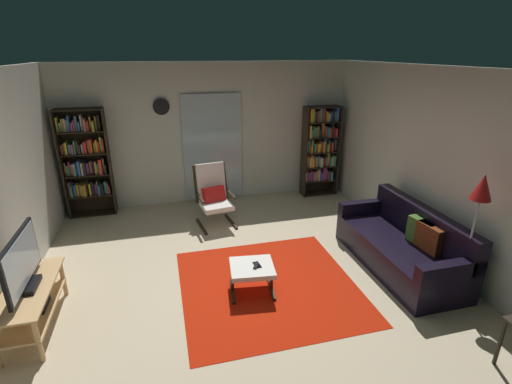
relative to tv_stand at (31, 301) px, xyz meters
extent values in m
plane|color=beige|center=(2.36, 0.31, -0.33)|extent=(7.02, 7.02, 0.00)
cube|color=silver|center=(2.36, 3.21, 0.97)|extent=(5.60, 0.06, 2.60)
cube|color=silver|center=(5.06, 0.31, 0.97)|extent=(0.06, 6.00, 2.60)
cube|color=silver|center=(2.40, 3.15, 0.72)|extent=(1.10, 0.01, 2.00)
cube|color=red|center=(2.61, 0.09, -0.32)|extent=(2.16, 2.16, 0.01)
cube|color=tan|center=(0.00, 0.00, 0.16)|extent=(0.46, 1.16, 0.02)
cube|color=tan|center=(0.00, 0.00, -0.10)|extent=(0.42, 1.10, 0.02)
cylinder|color=tan|center=(0.18, -0.53, -0.09)|extent=(0.05, 0.05, 0.47)
cylinder|color=tan|center=(0.18, 0.53, -0.09)|extent=(0.05, 0.05, 0.47)
cylinder|color=tan|center=(-0.18, 0.53, -0.09)|extent=(0.05, 0.05, 0.47)
cube|color=black|center=(0.00, 0.00, -0.06)|extent=(0.28, 0.28, 0.07)
cube|color=black|center=(0.00, 0.00, 0.19)|extent=(0.20, 0.32, 0.05)
cube|color=black|center=(0.00, 0.00, 0.49)|extent=(0.04, 0.93, 0.54)
cube|color=silver|center=(0.02, 0.00, 0.49)|extent=(0.01, 0.88, 0.49)
cube|color=black|center=(-0.19, 2.99, 0.62)|extent=(0.02, 0.30, 1.89)
cube|color=black|center=(0.56, 2.99, 0.62)|extent=(0.02, 0.30, 1.89)
cube|color=black|center=(0.18, 3.13, 0.62)|extent=(0.77, 0.02, 1.89)
cube|color=black|center=(0.18, 2.99, -0.31)|extent=(0.74, 0.28, 0.02)
cube|color=black|center=(0.18, 2.99, 0.05)|extent=(0.74, 0.28, 0.02)
cube|color=black|center=(0.18, 2.99, 0.43)|extent=(0.74, 0.28, 0.02)
cube|color=black|center=(0.18, 2.99, 0.81)|extent=(0.74, 0.28, 0.02)
cube|color=black|center=(0.18, 2.99, 1.18)|extent=(0.74, 0.28, 0.02)
cube|color=black|center=(0.18, 2.99, 1.55)|extent=(0.74, 0.28, 0.02)
cube|color=#913684|center=(-0.15, 2.98, 0.19)|extent=(0.04, 0.15, 0.26)
cube|color=#2F803B|center=(-0.11, 2.97, 0.17)|extent=(0.03, 0.23, 0.22)
cube|color=#3655AC|center=(-0.07, 2.97, 0.16)|extent=(0.04, 0.14, 0.21)
cube|color=gold|center=(-0.02, 2.97, 0.16)|extent=(0.03, 0.12, 0.21)
cube|color=#A38E3F|center=(0.02, 2.98, 0.16)|extent=(0.03, 0.12, 0.20)
cube|color=#9E9330|center=(0.06, 2.99, 0.16)|extent=(0.04, 0.21, 0.20)
cube|color=orange|center=(0.10, 2.98, 0.16)|extent=(0.03, 0.22, 0.21)
cube|color=black|center=(0.14, 2.98, 0.19)|extent=(0.02, 0.10, 0.27)
cube|color=gold|center=(0.18, 2.98, 0.16)|extent=(0.03, 0.16, 0.21)
cube|color=black|center=(0.22, 2.98, 0.17)|extent=(0.04, 0.12, 0.23)
cube|color=#8E4082|center=(0.26, 3.00, 0.15)|extent=(0.02, 0.14, 0.18)
cube|color=brown|center=(0.30, 2.98, 0.18)|extent=(0.02, 0.14, 0.24)
cube|color=#2D57B7|center=(0.33, 2.97, 0.15)|extent=(0.03, 0.24, 0.19)
cube|color=black|center=(0.38, 2.99, 0.16)|extent=(0.04, 0.19, 0.20)
cube|color=#2F8846|center=(0.43, 2.99, 0.17)|extent=(0.04, 0.13, 0.22)
cube|color=#923E8A|center=(0.46, 2.98, 0.16)|extent=(0.02, 0.14, 0.21)
cube|color=brown|center=(0.49, 3.00, 0.14)|extent=(0.02, 0.20, 0.16)
cube|color=brown|center=(-0.16, 2.99, 0.55)|extent=(0.02, 0.12, 0.23)
cube|color=#2F8C3D|center=(-0.13, 2.99, 0.53)|extent=(0.04, 0.12, 0.18)
cube|color=#8E3992|center=(-0.09, 3.01, 0.55)|extent=(0.03, 0.12, 0.23)
cube|color=orange|center=(-0.05, 3.00, 0.54)|extent=(0.04, 0.14, 0.20)
cube|color=#5A9AA3|center=(-0.01, 2.99, 0.55)|extent=(0.03, 0.20, 0.22)
cube|color=#375FA7|center=(0.03, 2.98, 0.55)|extent=(0.03, 0.13, 0.22)
cube|color=#3E63B0|center=(0.06, 2.97, 0.56)|extent=(0.03, 0.20, 0.25)
cube|color=#BFB49F|center=(0.11, 2.98, 0.55)|extent=(0.03, 0.20, 0.22)
cube|color=black|center=(0.15, 2.97, 0.55)|extent=(0.03, 0.21, 0.23)
cube|color=#8E3290|center=(0.19, 2.99, 0.53)|extent=(0.04, 0.11, 0.19)
cube|color=brown|center=(0.24, 3.00, 0.55)|extent=(0.04, 0.10, 0.22)
cube|color=#191C32|center=(0.29, 2.98, 0.55)|extent=(0.03, 0.13, 0.23)
cube|color=orange|center=(0.32, 2.98, 0.55)|extent=(0.03, 0.16, 0.22)
cube|color=#43884E|center=(0.36, 3.01, 0.53)|extent=(0.03, 0.17, 0.19)
cube|color=#D63D38|center=(0.41, 2.98, 0.57)|extent=(0.04, 0.23, 0.26)
cube|color=#A99830|center=(0.45, 3.01, 0.57)|extent=(0.02, 0.11, 0.27)
cube|color=#222727|center=(0.48, 2.99, 0.52)|extent=(0.03, 0.19, 0.17)
cube|color=brown|center=(-0.15, 2.98, 0.90)|extent=(0.03, 0.10, 0.17)
cube|color=brown|center=(-0.12, 2.99, 0.91)|extent=(0.03, 0.16, 0.19)
cube|color=gold|center=(-0.08, 2.98, 0.92)|extent=(0.03, 0.18, 0.21)
cube|color=teal|center=(-0.03, 3.00, 0.90)|extent=(0.04, 0.18, 0.17)
cube|color=#964484|center=(0.02, 2.97, 0.90)|extent=(0.03, 0.20, 0.17)
cube|color=#437A4C|center=(0.05, 2.98, 0.93)|extent=(0.02, 0.22, 0.23)
cube|color=brown|center=(0.08, 3.00, 0.92)|extent=(0.02, 0.15, 0.20)
cube|color=#2D2533|center=(0.12, 2.99, 0.90)|extent=(0.03, 0.23, 0.16)
cube|color=beige|center=(0.16, 2.98, 0.89)|extent=(0.03, 0.10, 0.16)
cube|color=red|center=(0.21, 2.98, 0.92)|extent=(0.04, 0.16, 0.20)
cube|color=brown|center=(0.26, 2.99, 0.93)|extent=(0.03, 0.13, 0.23)
cube|color=#CD3F29|center=(0.30, 3.00, 0.93)|extent=(0.04, 0.23, 0.24)
cube|color=#A59336|center=(0.35, 3.00, 0.90)|extent=(0.03, 0.12, 0.18)
cube|color=gold|center=(0.39, 3.00, 0.92)|extent=(0.03, 0.17, 0.21)
cube|color=red|center=(0.43, 2.98, 0.91)|extent=(0.02, 0.17, 0.20)
cube|color=#A09F39|center=(0.46, 2.98, 0.95)|extent=(0.03, 0.11, 0.26)
cube|color=red|center=(0.50, 2.99, 0.94)|extent=(0.02, 0.18, 0.24)
cube|color=#9A9F2C|center=(-0.16, 2.98, 1.32)|extent=(0.03, 0.15, 0.25)
cube|color=teal|center=(-0.12, 3.00, 1.27)|extent=(0.02, 0.14, 0.15)
cube|color=#A68C2C|center=(-0.08, 3.00, 1.30)|extent=(0.04, 0.11, 0.21)
cube|color=beige|center=(-0.04, 3.00, 1.30)|extent=(0.03, 0.15, 0.21)
cube|color=#5C908D|center=(-0.01, 2.99, 1.29)|extent=(0.02, 0.11, 0.20)
cube|color=#2E5DB6|center=(0.02, 2.99, 1.33)|extent=(0.03, 0.12, 0.27)
cube|color=#9F308C|center=(0.06, 2.98, 1.27)|extent=(0.03, 0.18, 0.16)
cube|color=brown|center=(0.10, 3.00, 1.29)|extent=(0.03, 0.20, 0.20)
cube|color=teal|center=(0.13, 2.99, 1.32)|extent=(0.02, 0.13, 0.25)
cube|color=#3E62A2|center=(0.16, 2.99, 1.27)|extent=(0.03, 0.12, 0.16)
cube|color=beige|center=(0.21, 3.01, 1.32)|extent=(0.03, 0.12, 0.26)
cube|color=#963996|center=(0.24, 3.01, 1.30)|extent=(0.02, 0.16, 0.22)
cube|color=orange|center=(0.27, 2.97, 1.30)|extent=(0.02, 0.20, 0.21)
cube|color=#C53739|center=(0.31, 2.99, 1.28)|extent=(0.03, 0.21, 0.17)
cube|color=#A5943E|center=(0.35, 3.00, 1.31)|extent=(0.03, 0.12, 0.23)
cube|color=#9B9F37|center=(0.39, 2.97, 1.28)|extent=(0.04, 0.23, 0.17)
cube|color=brown|center=(0.44, 2.99, 1.31)|extent=(0.03, 0.19, 0.24)
cube|color=black|center=(0.48, 2.99, 1.32)|extent=(0.04, 0.11, 0.25)
cube|color=black|center=(4.16, 2.91, 0.57)|extent=(0.02, 0.30, 1.78)
cube|color=black|center=(4.85, 2.91, 0.57)|extent=(0.02, 0.30, 1.78)
cube|color=black|center=(4.51, 3.05, 0.57)|extent=(0.71, 0.02, 1.78)
cube|color=black|center=(4.51, 2.91, -0.31)|extent=(0.68, 0.28, 0.02)
cube|color=black|center=(4.51, 2.91, -0.03)|extent=(0.68, 0.28, 0.02)
cube|color=black|center=(4.51, 2.91, 0.27)|extent=(0.68, 0.28, 0.02)
cube|color=black|center=(4.51, 2.91, 0.57)|extent=(0.68, 0.28, 0.02)
cube|color=black|center=(4.51, 2.91, 0.86)|extent=(0.68, 0.28, 0.02)
cube|color=black|center=(4.51, 2.91, 1.16)|extent=(0.68, 0.28, 0.02)
cube|color=black|center=(4.51, 2.91, 1.44)|extent=(0.68, 0.28, 0.02)
cube|color=beige|center=(4.20, 2.90, 0.08)|extent=(0.04, 0.13, 0.19)
cube|color=brown|center=(4.24, 2.92, 0.10)|extent=(0.02, 0.14, 0.24)
cube|color=#874891|center=(4.28, 2.92, 0.06)|extent=(0.04, 0.13, 0.17)
cube|color=#93348B|center=(4.31, 2.92, 0.09)|extent=(0.03, 0.18, 0.23)
cube|color=#984296|center=(4.36, 2.90, 0.08)|extent=(0.03, 0.16, 0.20)
cube|color=beige|center=(4.41, 2.89, 0.06)|extent=(0.03, 0.10, 0.17)
cube|color=orange|center=(4.44, 2.93, 0.09)|extent=(0.02, 0.23, 0.21)
cube|color=#C3B1A3|center=(4.48, 2.90, 0.10)|extent=(0.03, 0.16, 0.24)
cube|color=#3D56B5|center=(4.52, 2.91, 0.07)|extent=(0.03, 0.18, 0.18)
cube|color=#9D4497|center=(4.55, 2.90, 0.06)|extent=(0.02, 0.17, 0.15)
cube|color=#9F4799|center=(4.60, 2.92, 0.11)|extent=(0.04, 0.16, 0.26)
cube|color=#994187|center=(4.64, 2.91, 0.10)|extent=(0.04, 0.14, 0.23)
cube|color=brown|center=(4.69, 2.90, 0.07)|extent=(0.03, 0.20, 0.18)
cube|color=teal|center=(4.74, 2.89, 0.06)|extent=(0.04, 0.23, 0.16)
cube|color=brown|center=(4.78, 2.93, 0.07)|extent=(0.03, 0.14, 0.18)
cube|color=brown|center=(4.20, 2.90, 0.40)|extent=(0.03, 0.10, 0.24)
cube|color=orange|center=(4.24, 2.91, 0.39)|extent=(0.03, 0.12, 0.22)
cube|color=beige|center=(4.27, 2.93, 0.38)|extent=(0.02, 0.22, 0.20)
cube|color=orange|center=(4.31, 2.90, 0.40)|extent=(0.04, 0.17, 0.24)
cube|color=orange|center=(4.34, 2.92, 0.37)|extent=(0.03, 0.23, 0.19)
cube|color=#8A4495|center=(4.38, 2.92, 0.39)|extent=(0.02, 0.14, 0.23)
cube|color=gold|center=(4.41, 2.91, 0.37)|extent=(0.04, 0.16, 0.19)
cube|color=#396CAC|center=(4.46, 2.91, 0.38)|extent=(0.03, 0.12, 0.21)
cube|color=beige|center=(4.50, 2.89, 0.37)|extent=(0.04, 0.22, 0.19)
cube|color=brown|center=(4.56, 2.90, 0.36)|extent=(0.04, 0.11, 0.16)
cube|color=red|center=(4.60, 2.90, 0.36)|extent=(0.03, 0.11, 0.17)
cube|color=#3A8251|center=(4.64, 2.93, 0.37)|extent=(0.03, 0.19, 0.19)
cube|color=gold|center=(4.67, 2.93, 0.41)|extent=(0.02, 0.16, 0.26)
cube|color=teal|center=(4.71, 2.91, 0.35)|extent=(0.02, 0.23, 0.16)
cube|color=beige|center=(4.75, 2.91, 0.37)|extent=(0.04, 0.18, 0.18)
cube|color=#3B894B|center=(4.79, 2.89, 0.38)|extent=(0.03, 0.21, 0.21)
cube|color=beige|center=(4.20, 2.93, 0.69)|extent=(0.04, 0.12, 0.24)
cube|color=#448250|center=(4.24, 2.92, 0.69)|extent=(0.03, 0.14, 0.24)
cube|color=orange|center=(4.28, 2.91, 0.65)|extent=(0.03, 0.24, 0.15)
cube|color=beige|center=(4.32, 2.93, 0.69)|extent=(0.03, 0.12, 0.24)
cube|color=#347E4F|center=(4.36, 2.90, 0.66)|extent=(0.04, 0.15, 0.17)
cube|color=red|center=(4.40, 2.92, 0.65)|extent=(0.03, 0.21, 0.15)
cube|color=gold|center=(4.44, 2.92, 0.66)|extent=(0.04, 0.21, 0.17)
cube|color=brown|center=(4.49, 2.89, 0.68)|extent=(0.04, 0.13, 0.21)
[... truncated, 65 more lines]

